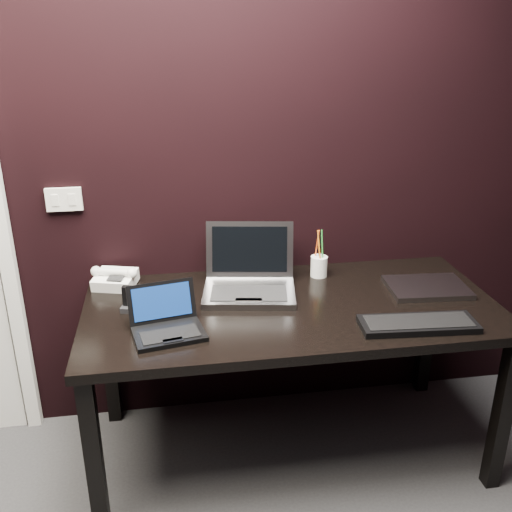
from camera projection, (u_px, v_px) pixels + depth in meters
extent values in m
plane|color=black|center=(207.00, 152.00, 2.47)|extent=(4.00, 0.00, 4.00)
cube|color=white|center=(1.00, 225.00, 2.42)|extent=(0.06, 0.05, 2.11)
cube|color=silver|center=(64.00, 199.00, 2.43)|extent=(0.15, 0.02, 0.10)
cube|color=silver|center=(55.00, 200.00, 2.42)|extent=(0.03, 0.01, 0.05)
cube|color=silver|center=(72.00, 200.00, 2.43)|extent=(0.03, 0.01, 0.05)
cube|color=black|center=(292.00, 308.00, 2.36)|extent=(1.70, 0.80, 0.04)
cube|color=black|center=(94.00, 459.00, 2.06)|extent=(0.06, 0.06, 0.70)
cube|color=black|center=(502.00, 415.00, 2.30)|extent=(0.06, 0.06, 0.70)
cube|color=black|center=(109.00, 357.00, 2.70)|extent=(0.06, 0.06, 0.70)
cube|color=black|center=(427.00, 331.00, 2.94)|extent=(0.06, 0.06, 0.70)
cube|color=black|center=(169.00, 334.00, 2.11)|extent=(0.29, 0.22, 0.02)
cube|color=black|center=(170.00, 334.00, 2.08)|extent=(0.23, 0.14, 0.00)
cube|color=black|center=(173.00, 340.00, 2.04)|extent=(0.08, 0.04, 0.00)
cube|color=black|center=(162.00, 301.00, 2.17)|extent=(0.26, 0.10, 0.15)
cube|color=#0B2053|center=(162.00, 302.00, 2.17)|extent=(0.22, 0.08, 0.12)
cube|color=gray|center=(249.00, 293.00, 2.42)|extent=(0.43, 0.34, 0.03)
cube|color=black|center=(249.00, 293.00, 2.39)|extent=(0.34, 0.20, 0.00)
cube|color=gray|center=(249.00, 301.00, 2.32)|extent=(0.11, 0.06, 0.00)
cube|color=gray|center=(250.00, 249.00, 2.53)|extent=(0.39, 0.14, 0.24)
cube|color=black|center=(250.00, 249.00, 2.53)|extent=(0.34, 0.11, 0.20)
cube|color=black|center=(418.00, 324.00, 2.17)|extent=(0.45, 0.18, 0.03)
cube|color=black|center=(418.00, 321.00, 2.16)|extent=(0.41, 0.15, 0.00)
cube|color=gray|center=(427.00, 287.00, 2.48)|extent=(0.35, 0.27, 0.02)
cube|color=white|center=(115.00, 280.00, 2.51)|extent=(0.21, 0.20, 0.07)
cylinder|color=silver|center=(114.00, 272.00, 2.48)|extent=(0.16, 0.08, 0.03)
sphere|color=silver|center=(96.00, 271.00, 2.49)|extent=(0.06, 0.06, 0.05)
sphere|color=white|center=(132.00, 273.00, 2.47)|extent=(0.06, 0.06, 0.05)
cube|color=black|center=(116.00, 278.00, 2.46)|extent=(0.08, 0.06, 0.01)
cube|color=black|center=(129.00, 298.00, 2.29)|extent=(0.05, 0.04, 0.10)
cube|color=black|center=(129.00, 309.00, 2.29)|extent=(0.07, 0.06, 0.02)
cylinder|color=white|center=(319.00, 266.00, 2.61)|extent=(0.08, 0.08, 0.10)
cylinder|color=#E44E15|center=(317.00, 244.00, 2.57)|extent=(0.02, 0.03, 0.14)
cylinder|color=#217C2A|center=(322.00, 245.00, 2.56)|extent=(0.01, 0.02, 0.14)
cylinder|color=black|center=(320.00, 244.00, 2.58)|extent=(0.01, 0.01, 0.14)
cylinder|color=#C76312|center=(319.00, 246.00, 2.56)|extent=(0.02, 0.03, 0.14)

